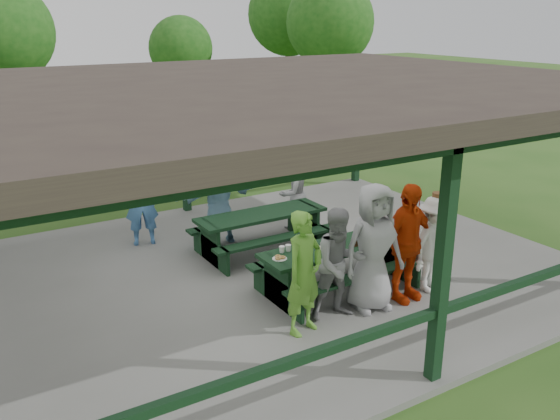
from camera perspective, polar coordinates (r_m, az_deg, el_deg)
ground at (r=10.40m, az=-0.66°, el=-6.15°), size 90.00×90.00×0.00m
concrete_slab at (r=10.38m, az=-0.67°, el=-5.90°), size 10.00×8.00×0.10m
pavilion_structure at (r=9.53m, az=-0.74°, el=11.45°), size 10.60×8.60×3.24m
picnic_table_near at (r=9.50m, az=5.57°, el=-4.91°), size 2.60×1.39×0.75m
picnic_table_far at (r=10.93m, az=-1.79°, el=-1.68°), size 2.43×1.39×0.75m
table_setting at (r=9.38m, az=5.30°, el=-3.17°), size 2.34×0.45×0.10m
contestant_green at (r=8.07m, az=2.35°, el=-6.08°), size 0.74×0.59×1.76m
contestant_grey_left at (r=8.51m, az=5.75°, el=-5.20°), size 0.90×0.76×1.66m
contestant_grey_mid at (r=8.77m, az=8.97°, el=-3.59°), size 1.03×0.75×1.94m
contestant_red at (r=9.14m, az=12.08°, el=-3.13°), size 1.12×0.53×1.86m
contestant_white_fedora at (r=9.59m, az=14.62°, el=-3.17°), size 1.13×0.82×1.63m
spectator_lblue at (r=11.30m, az=-5.98°, el=1.10°), size 1.64×0.53×1.76m
spectator_blue at (r=11.46m, az=-13.25°, el=0.81°), size 0.70×0.53×1.71m
spectator_grey at (r=12.12m, az=1.24°, el=1.61°), size 0.80×0.68×1.44m
pickup_truck at (r=18.18m, az=-6.33°, el=6.99°), size 5.73×3.11×1.52m
tree_left at (r=23.45m, az=-25.16°, el=15.24°), size 3.51×3.51×5.48m
tree_mid at (r=26.78m, az=-9.53°, el=15.07°), size 2.74×2.74×4.28m
tree_right at (r=26.42m, az=4.84°, el=17.52°), size 3.73×3.73×5.83m
tree_far_right at (r=30.69m, az=0.88°, el=18.30°), size 4.04×4.04×6.31m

